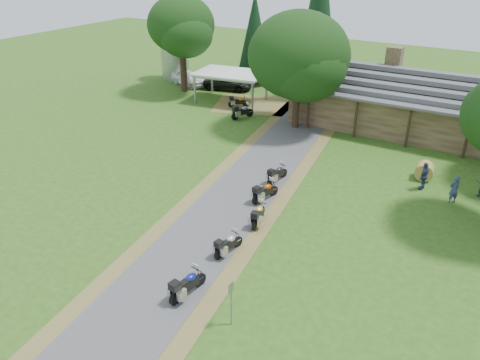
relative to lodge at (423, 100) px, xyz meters
The scene contains 22 objects.
ground 24.86m from the lodge, 104.04° to the right, with size 120.00×120.00×0.00m, color #304F16.
driveway 21.17m from the lodge, 108.00° to the right, with size 46.00×46.00×0.00m, color #474749.
lodge is the anchor object (origin of this frame).
silo 27.25m from the lodge, behind, with size 3.04×3.04×6.18m, color gray.
carport 17.37m from the lodge, behind, with size 6.54×4.36×2.83m, color silver, non-canonical shape.
car_white_sedan 24.27m from the lodge, behind, with size 5.91×2.50×1.97m, color white.
car_dark_suv 19.85m from the lodge, behind, with size 5.50×2.34×2.11m, color black.
motorcycle_row_a 26.65m from the lodge, 99.02° to the right, with size 1.91×0.62×1.31m, color navy, non-canonical shape.
motorcycle_row_b 23.21m from the lodge, 100.72° to the right, with size 1.72×0.56×1.18m, color #AFB3B7, non-canonical shape.
motorcycle_row_c 20.11m from the lodge, 102.59° to the right, with size 1.80×0.59×1.23m, color yellow, non-canonical shape.
motorcycle_row_d 17.95m from the lodge, 107.14° to the right, with size 1.89×0.62×1.29m, color #B43E05, non-canonical shape.
motorcycle_row_e 15.69m from the lodge, 111.67° to the right, with size 1.75×0.57×1.20m, color black, non-canonical shape.
motorcycle_carport_a 16.03m from the lodge, behind, with size 1.75×0.57×1.20m, color #C68404, non-canonical shape.
motorcycle_carport_b 14.88m from the lodge, 159.41° to the right, with size 2.00×0.65×1.37m, color gray, non-canonical shape.
person_a 12.55m from the lodge, 69.51° to the right, with size 0.59×0.42×2.07m, color navy.
person_c 11.20m from the lodge, 76.99° to the right, with size 0.60×0.43×2.12m, color navy.
hay_bale 9.75m from the lodge, 76.32° to the right, with size 1.14×1.14×1.04m, color #A97E3D.
sign_post 26.88m from the lodge, 93.47° to the right, with size 0.38×0.06×2.13m, color gray, non-canonical shape.
oak_lodge_left 10.45m from the lodge, 151.61° to the right, with size 7.99×7.99×9.60m, color black, non-canonical shape.
oak_silo 23.47m from the lodge, behind, with size 6.59×6.59×10.72m, color black, non-canonical shape.
cedar_near 12.42m from the lodge, 161.91° to the left, with size 4.27×4.27×14.52m, color black.
cedar_far 19.40m from the lodge, 164.16° to the left, with size 3.64×3.64×9.47m, color black.
Camera 1 is at (11.93, -14.81, 13.75)m, focal length 35.00 mm.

